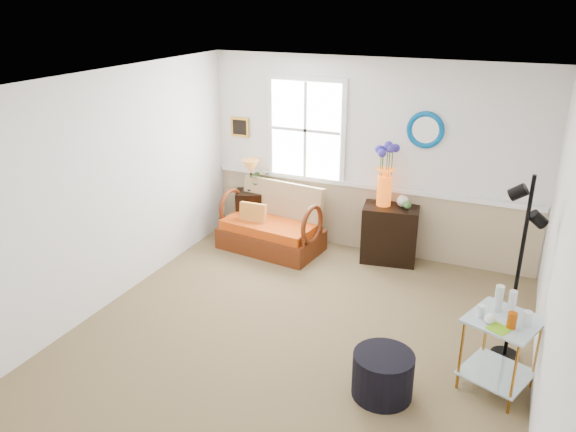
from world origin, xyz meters
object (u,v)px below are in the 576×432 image
at_px(floor_lamp, 518,272).
at_px(ottoman, 383,375).
at_px(lamp_stand, 250,213).
at_px(cabinet, 390,234).
at_px(side_table, 499,354).
at_px(loveseat, 271,219).

bearing_deg(floor_lamp, ottoman, -127.86).
bearing_deg(lamp_stand, floor_lamp, -24.68).
relative_size(cabinet, side_table, 1.06).
distance_m(loveseat, cabinet, 1.62).
bearing_deg(floor_lamp, lamp_stand, 160.11).
xyz_separation_m(loveseat, side_table, (3.13, -1.88, -0.09)).
bearing_deg(ottoman, side_table, 28.98).
bearing_deg(cabinet, loveseat, -178.01).
bearing_deg(side_table, cabinet, 125.03).
distance_m(loveseat, floor_lamp, 3.49).
bearing_deg(cabinet, floor_lamp, -55.36).
distance_m(loveseat, side_table, 3.65).
bearing_deg(ottoman, cabinet, 103.28).
xyz_separation_m(lamp_stand, ottoman, (2.74, -2.74, -0.13)).
distance_m(loveseat, ottoman, 3.27).
distance_m(lamp_stand, ottoman, 3.87).
bearing_deg(lamp_stand, cabinet, -1.09).
distance_m(side_table, ottoman, 1.04).
bearing_deg(floor_lamp, loveseat, 161.90).
xyz_separation_m(cabinet, side_table, (1.54, -2.20, -0.02)).
xyz_separation_m(floor_lamp, ottoman, (-0.96, -1.04, -0.72)).
height_order(loveseat, ottoman, loveseat).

